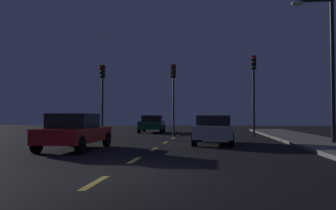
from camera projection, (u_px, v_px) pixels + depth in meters
ground_plane at (156, 148)px, 15.35m from camera, size 80.00×80.00×0.00m
lane_stripe_nearest at (95, 183)px, 7.21m from camera, size 0.16×1.60×0.01m
lane_stripe_second at (135, 160)px, 10.98m from camera, size 0.16×1.60×0.01m
lane_stripe_third at (154, 149)px, 14.76m from camera, size 0.16×1.60×0.01m
lane_stripe_fourth at (166, 142)px, 18.53m from camera, size 0.16×1.60×0.01m
lane_stripe_fifth at (173, 138)px, 22.30m from camera, size 0.16×1.60×0.01m
lane_stripe_sixth at (179, 135)px, 26.07m from camera, size 0.16×1.60×0.01m
lane_stripe_seventh at (183, 133)px, 29.84m from camera, size 0.16×1.60×0.01m
traffic_signal_left at (102, 86)px, 25.08m from camera, size 0.32×0.38×4.91m
traffic_signal_center at (173, 86)px, 24.50m from camera, size 0.32×0.38×4.86m
traffic_signal_right at (254, 80)px, 23.89m from camera, size 0.32×0.38×5.36m
car_stopped_ahead at (214, 129)px, 17.43m from camera, size 2.02×4.32×1.38m
car_adjacent_lane at (75, 131)px, 14.48m from camera, size 1.87×4.37×1.44m
car_oncoming_far at (152, 124)px, 30.21m from camera, size 2.20×4.53×1.44m
street_lamp_right at (326, 56)px, 16.43m from camera, size 1.88×0.36×6.74m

